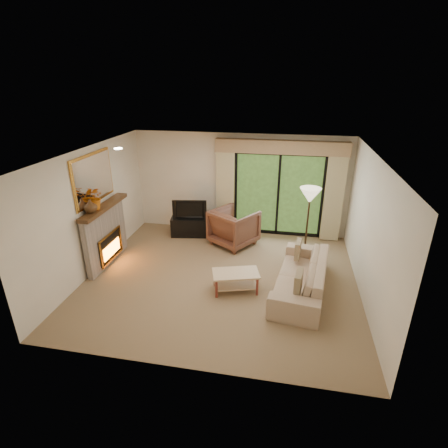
% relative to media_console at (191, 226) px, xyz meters
% --- Properties ---
extents(floor, '(5.50, 5.50, 0.00)m').
position_rel_media_console_xyz_m(floor, '(1.21, -1.95, -0.25)').
color(floor, '#846A4C').
rests_on(floor, ground).
extents(ceiling, '(5.50, 5.50, 0.00)m').
position_rel_media_console_xyz_m(ceiling, '(1.21, -1.95, 2.35)').
color(ceiling, white).
rests_on(ceiling, ground).
extents(wall_back, '(5.00, 0.00, 5.00)m').
position_rel_media_console_xyz_m(wall_back, '(1.21, 0.55, 1.05)').
color(wall_back, beige).
rests_on(wall_back, ground).
extents(wall_front, '(5.00, 0.00, 5.00)m').
position_rel_media_console_xyz_m(wall_front, '(1.21, -4.45, 1.05)').
color(wall_front, beige).
rests_on(wall_front, ground).
extents(wall_left, '(0.00, 5.00, 5.00)m').
position_rel_media_console_xyz_m(wall_left, '(-1.54, -1.95, 1.05)').
color(wall_left, beige).
rests_on(wall_left, ground).
extents(wall_right, '(0.00, 5.00, 5.00)m').
position_rel_media_console_xyz_m(wall_right, '(3.96, -1.95, 1.05)').
color(wall_right, beige).
rests_on(wall_right, ground).
extents(fireplace, '(0.24, 1.70, 1.37)m').
position_rel_media_console_xyz_m(fireplace, '(-1.42, -1.75, 0.44)').
color(fireplace, gray).
rests_on(fireplace, floor).
extents(mirror, '(0.07, 1.45, 1.02)m').
position_rel_media_console_xyz_m(mirror, '(-1.51, -1.75, 1.70)').
color(mirror, gold).
rests_on(mirror, wall_left).
extents(sliding_door, '(2.26, 0.10, 2.16)m').
position_rel_media_console_xyz_m(sliding_door, '(2.21, 0.50, 0.85)').
color(sliding_door, black).
rests_on(sliding_door, floor).
extents(curtain_left, '(0.45, 0.18, 2.35)m').
position_rel_media_console_xyz_m(curtain_left, '(0.86, 0.39, 0.95)').
color(curtain_left, tan).
rests_on(curtain_left, floor).
extents(curtain_right, '(0.45, 0.18, 2.35)m').
position_rel_media_console_xyz_m(curtain_right, '(3.56, 0.39, 0.95)').
color(curtain_right, tan).
rests_on(curtain_right, floor).
extents(cornice, '(3.20, 0.24, 0.32)m').
position_rel_media_console_xyz_m(cornice, '(2.21, 0.41, 2.07)').
color(cornice, '#9F7C58').
rests_on(cornice, wall_back).
extents(media_console, '(1.05, 0.60, 0.50)m').
position_rel_media_console_xyz_m(media_console, '(0.00, 0.00, 0.00)').
color(media_console, black).
rests_on(media_console, floor).
extents(tv, '(0.88, 0.25, 0.50)m').
position_rel_media_console_xyz_m(tv, '(0.00, 0.00, 0.50)').
color(tv, black).
rests_on(tv, media_console).
extents(armchair, '(1.35, 1.36, 0.90)m').
position_rel_media_console_xyz_m(armchair, '(1.20, -0.30, 0.20)').
color(armchair, brown).
rests_on(armchair, floor).
extents(sofa, '(1.19, 2.39, 0.67)m').
position_rel_media_console_xyz_m(sofa, '(2.81, -2.10, 0.09)').
color(sofa, tan).
rests_on(sofa, floor).
extents(pillow_near, '(0.17, 0.43, 0.42)m').
position_rel_media_console_xyz_m(pillow_near, '(2.74, -2.76, 0.32)').
color(pillow_near, '#513A22').
rests_on(pillow_near, sofa).
extents(pillow_far, '(0.15, 0.39, 0.38)m').
position_rel_media_console_xyz_m(pillow_far, '(2.74, -1.44, 0.31)').
color(pillow_far, '#513A22').
rests_on(pillow_far, sofa).
extents(coffee_table, '(0.99, 0.72, 0.40)m').
position_rel_media_console_xyz_m(coffee_table, '(1.57, -2.34, -0.05)').
color(coffee_table, tan).
rests_on(coffee_table, floor).
extents(floor_lamp, '(0.56, 0.56, 1.71)m').
position_rel_media_console_xyz_m(floor_lamp, '(2.91, -0.80, 0.61)').
color(floor_lamp, beige).
rests_on(floor_lamp, floor).
extents(vase, '(0.32, 0.32, 0.28)m').
position_rel_media_console_xyz_m(vase, '(-1.40, -2.18, 1.26)').
color(vase, '#442A16').
rests_on(vase, fireplace).
extents(branches, '(0.48, 0.42, 0.50)m').
position_rel_media_console_xyz_m(branches, '(-1.40, -2.00, 1.37)').
color(branches, '#C2600F').
rests_on(branches, fireplace).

